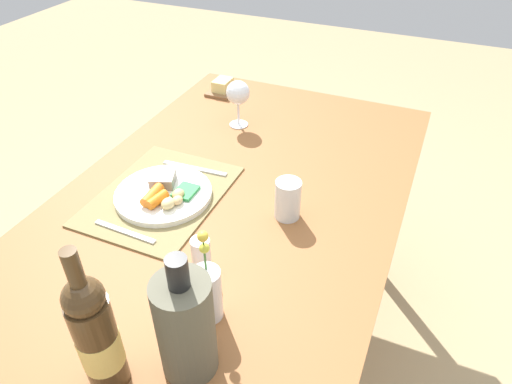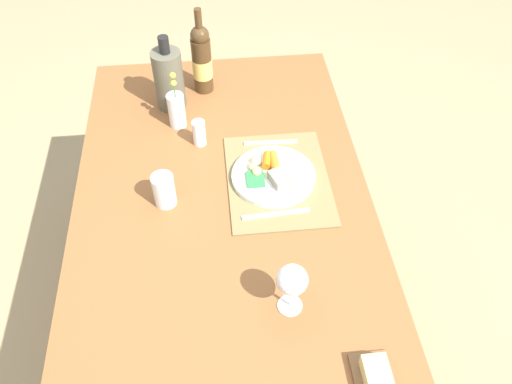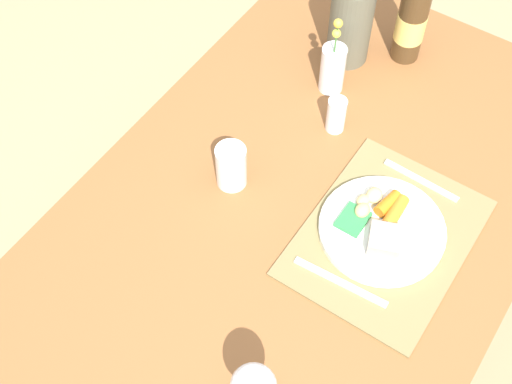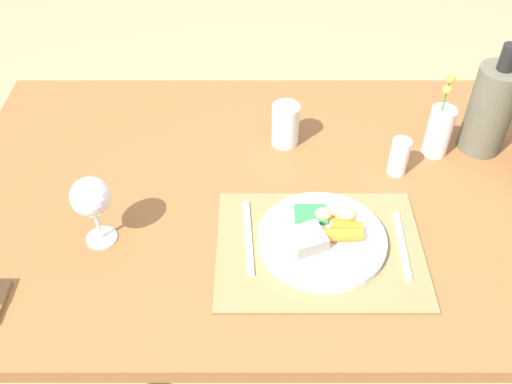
# 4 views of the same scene
# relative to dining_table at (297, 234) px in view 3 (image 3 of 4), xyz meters

# --- Properties ---
(ground_plane) EXTENTS (8.00, 8.00, 0.00)m
(ground_plane) POSITION_rel_dining_table_xyz_m (0.00, 0.00, -0.69)
(ground_plane) COLOR tan
(dining_table) EXTENTS (1.54, 0.92, 0.76)m
(dining_table) POSITION_rel_dining_table_xyz_m (0.00, 0.00, 0.00)
(dining_table) COLOR brown
(dining_table) RESTS_ON ground_plane
(placemat) EXTENTS (0.43, 0.32, 0.01)m
(placemat) POSITION_rel_dining_table_xyz_m (0.06, -0.18, 0.07)
(placemat) COLOR olive
(placemat) RESTS_ON dining_table
(dinner_plate) EXTENTS (0.27, 0.27, 0.05)m
(dinner_plate) POSITION_rel_dining_table_xyz_m (0.07, -0.16, 0.09)
(dinner_plate) COLOR white
(dinner_plate) RESTS_ON placemat
(fork) EXTENTS (0.03, 0.21, 0.00)m
(fork) POSITION_rel_dining_table_xyz_m (-0.09, -0.16, 0.08)
(fork) COLOR silver
(fork) RESTS_ON placemat
(knife) EXTENTS (0.02, 0.18, 0.00)m
(knife) POSITION_rel_dining_table_xyz_m (0.23, -0.18, 0.08)
(knife) COLOR silver
(knife) RESTS_ON placemat
(flower_vase) EXTENTS (0.06, 0.06, 0.23)m
(flower_vase) POSITION_rel_dining_table_xyz_m (0.37, 0.14, 0.14)
(flower_vase) COLOR silver
(flower_vase) RESTS_ON dining_table
(wine_bottle) EXTENTS (0.07, 0.07, 0.33)m
(wine_bottle) POSITION_rel_dining_table_xyz_m (0.57, 0.04, 0.20)
(wine_bottle) COLOR #49321A
(wine_bottle) RESTS_ON dining_table
(water_tumbler) EXTENTS (0.07, 0.07, 0.11)m
(water_tumbler) POSITION_rel_dining_table_xyz_m (0.00, 0.17, 0.12)
(water_tumbler) COLOR silver
(water_tumbler) RESTS_ON dining_table
(salt_shaker) EXTENTS (0.04, 0.04, 0.09)m
(salt_shaker) POSITION_rel_dining_table_xyz_m (0.26, 0.06, 0.11)
(salt_shaker) COLOR white
(salt_shaker) RESTS_ON dining_table
(cooler_bottle) EXTENTS (0.11, 0.11, 0.28)m
(cooler_bottle) POSITION_rel_dining_table_xyz_m (0.49, 0.16, 0.18)
(cooler_bottle) COLOR #5B5946
(cooler_bottle) RESTS_ON dining_table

